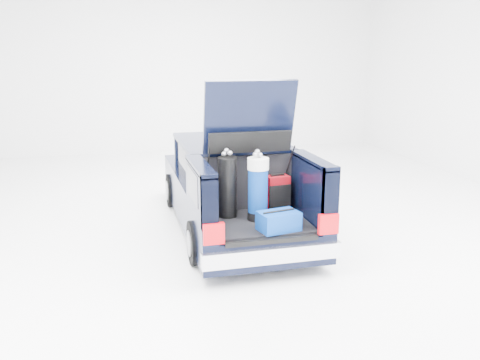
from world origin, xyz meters
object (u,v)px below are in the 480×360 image
object	(u,v)px
red_suitcase	(277,193)
blue_duffel	(279,221)
blue_golf_bag	(258,188)
car	(231,187)
black_golf_bag	(227,187)

from	to	relation	value
red_suitcase	blue_duffel	size ratio (longest dim) A/B	0.96
blue_duffel	blue_golf_bag	bearing A→B (deg)	94.93
blue_golf_bag	blue_duffel	distance (m)	0.60
car	red_suitcase	size ratio (longest dim) A/B	8.61
car	black_golf_bag	world-z (taller)	car
blue_golf_bag	blue_duffel	size ratio (longest dim) A/B	1.72
car	blue_duffel	bearing A→B (deg)	-85.40
car	black_golf_bag	size ratio (longest dim) A/B	4.91
black_golf_bag	blue_duffel	bearing A→B (deg)	-37.02
blue_duffel	car	bearing A→B (deg)	83.41
black_golf_bag	blue_golf_bag	world-z (taller)	blue_golf_bag
red_suitcase	black_golf_bag	size ratio (longest dim) A/B	0.57
black_golf_bag	blue_golf_bag	distance (m)	0.43
car	blue_duffel	distance (m)	2.01
black_golf_bag	red_suitcase	bearing A→B (deg)	24.97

